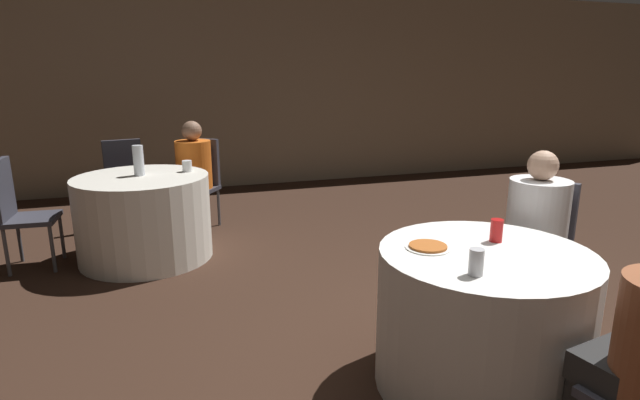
# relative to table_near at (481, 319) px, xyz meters

# --- Properties ---
(ground_plane) EXTENTS (16.00, 16.00, 0.00)m
(ground_plane) POSITION_rel_table_near_xyz_m (0.07, 0.09, -0.37)
(ground_plane) COLOR #382319
(wall_back) EXTENTS (16.00, 0.06, 2.80)m
(wall_back) POSITION_rel_table_near_xyz_m (0.07, 5.26, 1.03)
(wall_back) COLOR gray
(wall_back) RESTS_ON ground_plane
(table_near) EXTENTS (1.08, 1.08, 0.75)m
(table_near) POSITION_rel_table_near_xyz_m (0.00, 0.00, 0.00)
(table_near) COLOR white
(table_near) RESTS_ON ground_plane
(table_far) EXTENTS (1.15, 1.15, 0.75)m
(table_far) POSITION_rel_table_near_xyz_m (-1.70, 2.53, -0.00)
(table_far) COLOR white
(table_far) RESTS_ON ground_plane
(chair_near_northeast) EXTENTS (0.55, 0.55, 0.94)m
(chair_near_northeast) POSITION_rel_table_near_xyz_m (0.80, 0.53, 0.18)
(chair_near_northeast) COLOR #383842
(chair_near_northeast) RESTS_ON ground_plane
(chair_far_northeast) EXTENTS (0.56, 0.56, 0.94)m
(chair_far_northeast) POSITION_rel_table_near_xyz_m (-1.14, 3.35, 0.18)
(chair_far_northeast) COLOR #383842
(chair_far_northeast) RESTS_ON ground_plane
(chair_far_north) EXTENTS (0.47, 0.47, 0.94)m
(chair_far_north) POSITION_rel_table_near_xyz_m (-1.89, 3.51, 0.18)
(chair_far_north) COLOR #383842
(chair_far_north) RESTS_ON ground_plane
(chair_far_west) EXTENTS (0.43, 0.42, 0.94)m
(chair_far_west) POSITION_rel_table_near_xyz_m (-2.69, 2.59, 0.18)
(chair_far_west) COLOR #383842
(chair_far_west) RESTS_ON ground_plane
(person_white_shirt) EXTENTS (0.51, 0.48, 1.16)m
(person_white_shirt) POSITION_rel_table_near_xyz_m (0.67, 0.44, 0.22)
(person_white_shirt) COLOR #4C4238
(person_white_shirt) RESTS_ON ground_plane
(person_orange_shirt) EXTENTS (0.48, 0.50, 1.14)m
(person_orange_shirt) POSITION_rel_table_near_xyz_m (-1.23, 3.22, 0.22)
(person_orange_shirt) COLOR #4C4238
(person_orange_shirt) RESTS_ON ground_plane
(pizza_plate_near) EXTENTS (0.23, 0.23, 0.02)m
(pizza_plate_near) POSITION_rel_table_near_xyz_m (-0.26, 0.14, 0.38)
(pizza_plate_near) COLOR white
(pizza_plate_near) RESTS_ON table_near
(soda_can_red) EXTENTS (0.07, 0.07, 0.12)m
(soda_can_red) POSITION_rel_table_near_xyz_m (0.14, 0.12, 0.43)
(soda_can_red) COLOR red
(soda_can_red) RESTS_ON table_near
(soda_can_silver) EXTENTS (0.07, 0.07, 0.12)m
(soda_can_silver) POSITION_rel_table_near_xyz_m (-0.23, -0.24, 0.43)
(soda_can_silver) COLOR silver
(soda_can_silver) RESTS_ON table_near
(bottle_far) EXTENTS (0.09, 0.09, 0.26)m
(bottle_far) POSITION_rel_table_near_xyz_m (-1.71, 2.57, 0.51)
(bottle_far) COLOR silver
(bottle_far) RESTS_ON table_far
(cup_far) EXTENTS (0.09, 0.09, 0.10)m
(cup_far) POSITION_rel_table_near_xyz_m (-1.30, 2.62, 0.42)
(cup_far) COLOR white
(cup_far) RESTS_ON table_far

